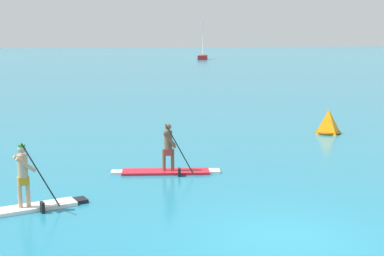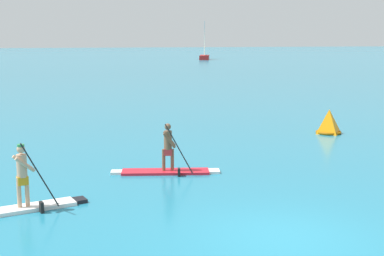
{
  "view_description": "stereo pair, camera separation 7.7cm",
  "coord_description": "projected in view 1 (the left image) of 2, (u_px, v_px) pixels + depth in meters",
  "views": [
    {
      "loc": [
        -4.79,
        -10.64,
        4.4
      ],
      "look_at": [
        0.05,
        8.73,
        1.04
      ],
      "focal_mm": 50.81,
      "sensor_mm": 36.0,
      "label": 1
    },
    {
      "loc": [
        -4.71,
        -10.66,
        4.4
      ],
      "look_at": [
        0.05,
        8.73,
        1.04
      ],
      "focal_mm": 50.81,
      "sensor_mm": 36.0,
      "label": 2
    }
  ],
  "objects": [
    {
      "name": "paddleboarder_mid_center",
      "position": [
        167.0,
        163.0,
        17.7
      ],
      "size": [
        3.57,
        1.26,
        1.76
      ],
      "rotation": [
        0.0,
        0.0,
        -0.2
      ],
      "color": "red",
      "rests_on": "ground"
    },
    {
      "name": "paddleboarder_near_left",
      "position": [
        25.0,
        196.0,
        13.85
      ],
      "size": [
        3.22,
        1.29,
        1.88
      ],
      "rotation": [
        0.0,
        0.0,
        0.28
      ],
      "color": "white",
      "rests_on": "ground"
    },
    {
      "name": "race_marker_buoy",
      "position": [
        328.0,
        123.0,
        24.98
      ],
      "size": [
        1.17,
        1.17,
        1.12
      ],
      "color": "orange",
      "rests_on": "ground"
    },
    {
      "name": "ground",
      "position": [
        285.0,
        237.0,
        12.06
      ],
      "size": [
        440.0,
        440.0,
        0.0
      ],
      "primitive_type": "plane",
      "color": "teal"
    },
    {
      "name": "sailboat_right_horizon",
      "position": [
        203.0,
        55.0,
        106.89
      ],
      "size": [
        3.4,
        6.1,
        7.44
      ],
      "rotation": [
        0.0,
        0.0,
        4.41
      ],
      "color": "#A51E1E",
      "rests_on": "ground"
    }
  ]
}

